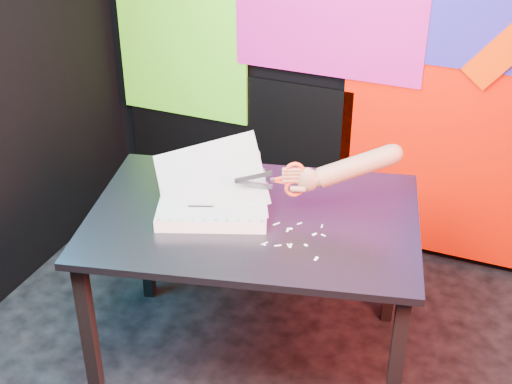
% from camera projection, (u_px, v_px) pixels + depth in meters
% --- Properties ---
extents(room, '(3.01, 3.01, 2.71)m').
position_uv_depth(room, '(264.00, 124.00, 2.09)').
color(room, black).
rests_on(room, ground).
extents(backdrop, '(2.88, 0.05, 2.08)m').
position_uv_depth(backdrop, '(388.00, 82.00, 3.43)').
color(backdrop, '#F11300').
rests_on(backdrop, ground).
extents(work_table, '(1.44, 1.13, 0.75)m').
position_uv_depth(work_table, '(253.00, 233.00, 2.82)').
color(work_table, black).
rests_on(work_table, ground).
extents(printout_stack, '(0.52, 0.44, 0.31)m').
position_uv_depth(printout_stack, '(213.00, 205.00, 2.79)').
color(printout_stack, white).
rests_on(printout_stack, work_table).
extents(scissors, '(0.25, 0.12, 0.15)m').
position_uv_depth(scissors, '(290.00, 180.00, 2.71)').
color(scissors, '#BCBCBC').
rests_on(scissors, printout_stack).
extents(hand_forearm, '(0.41, 0.22, 0.19)m').
position_uv_depth(hand_forearm, '(348.00, 168.00, 2.70)').
color(hand_forearm, '#9D6954').
rests_on(hand_forearm, work_table).
extents(paper_clippings, '(0.23, 0.23, 0.00)m').
position_uv_depth(paper_clippings, '(295.00, 239.00, 2.64)').
color(paper_clippings, white).
rests_on(paper_clippings, work_table).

